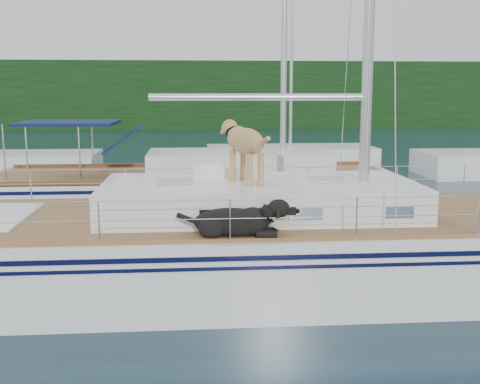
{
  "coord_description": "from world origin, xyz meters",
  "views": [
    {
      "loc": [
        -0.33,
        -9.92,
        3.3
      ],
      "look_at": [
        0.5,
        0.2,
        1.6
      ],
      "focal_mm": 45.0,
      "sensor_mm": 36.0,
      "label": 1
    }
  ],
  "objects": [
    {
      "name": "ground",
      "position": [
        0.0,
        0.0,
        0.0
      ],
      "size": [
        120.0,
        120.0,
        0.0
      ],
      "primitive_type": "plane",
      "color": "black",
      "rests_on": "ground"
    },
    {
      "name": "tree_line",
      "position": [
        0.0,
        45.0,
        3.0
      ],
      "size": [
        90.0,
        3.0,
        6.0
      ],
      "primitive_type": "cube",
      "color": "black",
      "rests_on": "ground"
    },
    {
      "name": "neighbor_sailboat",
      "position": [
        -0.15,
        6.07,
        0.63
      ],
      "size": [
        11.0,
        3.5,
        13.3
      ],
      "color": "white",
      "rests_on": "ground"
    },
    {
      "name": "shore_bank",
      "position": [
        0.0,
        46.2,
        0.6
      ],
      "size": [
        92.0,
        1.0,
        1.2
      ],
      "primitive_type": "cube",
      "color": "#595147",
      "rests_on": "ground"
    },
    {
      "name": "bg_boat_center",
      "position": [
        4.0,
        16.0,
        0.45
      ],
      "size": [
        7.2,
        3.0,
        11.65
      ],
      "color": "white",
      "rests_on": "ground"
    },
    {
      "name": "main_sailboat",
      "position": [
        0.1,
        -0.01,
        0.68
      ],
      "size": [
        12.0,
        3.8,
        14.01
      ],
      "color": "white",
      "rests_on": "ground"
    }
  ]
}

